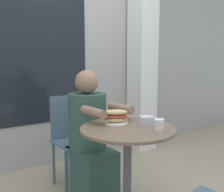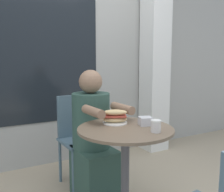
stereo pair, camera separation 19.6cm
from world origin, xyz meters
TOP-DOWN VIEW (x-y plane):
  - storefront_wall at (-0.00, 1.48)m, footprint 8.00×0.09m
  - lattice_pillar at (1.25, 1.28)m, footprint 0.30×0.30m
  - cafe_table at (0.00, 0.00)m, footprint 0.67×0.67m
  - diner_chair at (-0.02, 0.86)m, footprint 0.40×0.40m
  - seated_diner at (-0.01, 0.52)m, footprint 0.35×0.60m
  - sandwich_on_plate at (0.00, 0.14)m, footprint 0.19×0.18m
  - drink_cup at (0.11, -0.19)m, footprint 0.07×0.07m
  - napkin_box at (0.16, -0.01)m, footprint 0.11×0.11m

SIDE VIEW (x-z plane):
  - seated_diner at x=-0.01m, z-range -0.07..1.06m
  - diner_chair at x=-0.02m, z-range 0.09..0.96m
  - cafe_table at x=0.00m, z-range 0.17..0.92m
  - napkin_box at x=0.16m, z-range 0.75..0.81m
  - drink_cup at x=0.11m, z-range 0.75..0.83m
  - sandwich_on_plate at x=0.00m, z-range 0.75..0.85m
  - lattice_pillar at x=1.25m, z-range 0.00..2.40m
  - storefront_wall at x=0.00m, z-range 0.00..2.80m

